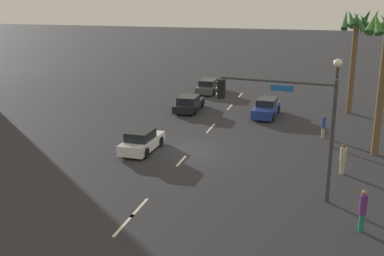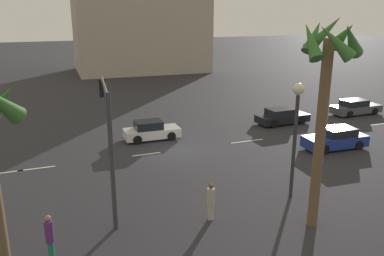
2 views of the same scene
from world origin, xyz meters
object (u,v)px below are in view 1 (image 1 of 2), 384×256
pedestrian_2 (343,158)px  car_2 (209,86)px  car_3 (189,104)px  car_1 (142,141)px  pedestrian_0 (324,125)px  palm_tree_1 (356,35)px  traffic_signal (290,116)px  pedestrian_1 (363,209)px  streetlamp (336,86)px  car_0 (266,108)px

pedestrian_2 → car_2: bearing=-147.7°
pedestrian_2 → car_3: bearing=-133.9°
car_1 → pedestrian_0: (-6.19, 11.18, 0.25)m
palm_tree_1 → traffic_signal: bearing=-11.0°
car_2 → pedestrian_1: size_ratio=2.46×
traffic_signal → pedestrian_1: bearing=49.8°
traffic_signal → pedestrian_1: traffic_signal is taller
traffic_signal → palm_tree_1: 19.25m
palm_tree_1 → car_2: bearing=-111.2°
car_3 → car_1: bearing=0.7°
car_2 → pedestrian_1: bearing=26.4°
car_1 → pedestrian_0: 12.78m
pedestrian_0 → pedestrian_1: bearing=7.5°
car_1 → palm_tree_1: bearing=137.0°
car_2 → traffic_signal: (24.00, 9.90, 3.50)m
car_3 → streetlamp: size_ratio=0.76×
car_0 → pedestrian_2: pedestrian_2 is taller
pedestrian_0 → car_2: bearing=-138.8°
traffic_signal → pedestrian_1: size_ratio=3.18×
pedestrian_1 → streetlamp: bearing=-173.9°
car_3 → pedestrian_0: 12.44m
car_1 → palm_tree_1: palm_tree_1 is taller
traffic_signal → car_1: bearing=-115.8°
car_2 → traffic_signal: traffic_signal is taller
car_2 → palm_tree_1: bearing=68.8°
car_2 → palm_tree_1: size_ratio=0.54×
car_1 → pedestrian_1: pedestrian_1 is taller
streetlamp → palm_tree_1: 10.50m
pedestrian_1 → pedestrian_2: (-6.85, -0.65, -0.10)m
car_2 → car_3: 8.04m
pedestrian_0 → pedestrian_1: 13.84m
streetlamp → pedestrian_0: (-2.17, -0.57, -3.24)m
car_2 → traffic_signal: size_ratio=0.78×
car_1 → pedestrian_2: 12.35m
pedestrian_0 → car_0: bearing=-137.5°
car_0 → pedestrian_0: size_ratio=2.69×
car_3 → pedestrian_1: size_ratio=2.35×
car_1 → car_0: bearing=149.8°
car_2 → palm_tree_1: (5.25, 13.55, 5.91)m
traffic_signal → palm_tree_1: size_ratio=0.69×
car_0 → streetlamp: 9.54m
car_0 → car_2: car_0 is taller
pedestrian_0 → pedestrian_2: bearing=9.5°
pedestrian_1 → traffic_signal: bearing=-130.2°
car_1 → pedestrian_2: pedestrian_2 is taller
car_0 → pedestrian_1: size_ratio=2.37×
pedestrian_0 → palm_tree_1: 9.96m
pedestrian_0 → traffic_signal: bearing=-8.6°
traffic_signal → streetlamp: (-8.63, 2.21, -0.01)m
traffic_signal → pedestrian_0: bearing=171.4°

